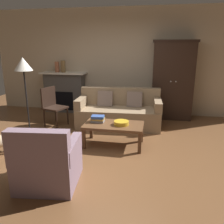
{
  "coord_description": "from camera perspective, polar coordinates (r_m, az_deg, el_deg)",
  "views": [
    {
      "loc": [
        0.98,
        -3.8,
        1.82
      ],
      "look_at": [
        0.15,
        0.55,
        0.55
      ],
      "focal_mm": 36.94,
      "sensor_mm": 36.0,
      "label": 1
    }
  ],
  "objects": [
    {
      "name": "ground_plane",
      "position": [
        4.32,
        -3.38,
        -8.91
      ],
      "size": [
        9.6,
        9.6,
        0.0
      ],
      "primitive_type": "plane",
      "color": "brown"
    },
    {
      "name": "mantel_vase_bronze",
      "position": [
        6.61,
        -12.0,
        10.97
      ],
      "size": [
        0.12,
        0.12,
        0.32
      ],
      "primitive_type": "cylinder",
      "color": "olive",
      "rests_on": "fireplace"
    },
    {
      "name": "fruit_bowl",
      "position": [
        4.25,
        2.33,
        -2.71
      ],
      "size": [
        0.28,
        0.28,
        0.07
      ],
      "primitive_type": "cylinder",
      "color": "gold",
      "rests_on": "coffee_table"
    },
    {
      "name": "couch",
      "position": [
        5.42,
        1.75,
        -0.1
      ],
      "size": [
        1.96,
        0.95,
        0.86
      ],
      "color": "#937A5B",
      "rests_on": "ground"
    },
    {
      "name": "book_stack",
      "position": [
        4.4,
        -3.53,
        -1.7
      ],
      "size": [
        0.26,
        0.19,
        0.12
      ],
      "color": "gray",
      "rests_on": "coffee_table"
    },
    {
      "name": "floor_lamp",
      "position": [
        4.93,
        -21.08,
        9.96
      ],
      "size": [
        0.36,
        0.36,
        1.61
      ],
      "color": "black",
      "rests_on": "ground"
    },
    {
      "name": "back_wall",
      "position": [
        6.44,
        2.05,
        12.27
      ],
      "size": [
        7.2,
        0.1,
        2.8
      ],
      "primitive_type": "cube",
      "color": "beige",
      "rests_on": "ground"
    },
    {
      "name": "armoire",
      "position": [
        6.09,
        14.77,
        7.63
      ],
      "size": [
        1.06,
        0.57,
        1.97
      ],
      "color": "black",
      "rests_on": "ground"
    },
    {
      "name": "fireplace",
      "position": [
        6.72,
        -11.59,
        4.96
      ],
      "size": [
        1.26,
        0.48,
        1.12
      ],
      "color": "#4C4947",
      "rests_on": "ground"
    },
    {
      "name": "mantel_vase_terracotta",
      "position": [
        6.68,
        -13.45,
        10.81
      ],
      "size": [
        0.12,
        0.12,
        0.29
      ],
      "primitive_type": "cylinder",
      "color": "#A86042",
      "rests_on": "fireplace"
    },
    {
      "name": "dog",
      "position": [
        4.43,
        -25.89,
        -6.53
      ],
      "size": [
        0.36,
        0.52,
        0.39
      ],
      "color": "tan",
      "rests_on": "ground"
    },
    {
      "name": "armchair_near_left",
      "position": [
        3.26,
        -15.67,
        -12.15
      ],
      "size": [
        0.86,
        0.85,
        0.88
      ],
      "color": "gray",
      "rests_on": "ground"
    },
    {
      "name": "side_chair_wooden",
      "position": [
        5.57,
        -14.54,
        1.92
      ],
      "size": [
        0.56,
        0.56,
        0.9
      ],
      "color": "black",
      "rests_on": "ground"
    },
    {
      "name": "coffee_table",
      "position": [
        4.32,
        0.42,
        -3.68
      ],
      "size": [
        1.1,
        0.6,
        0.42
      ],
      "color": "brown",
      "rests_on": "ground"
    }
  ]
}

